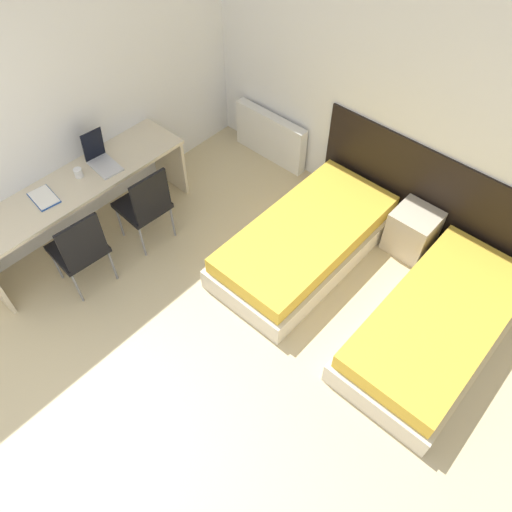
{
  "coord_description": "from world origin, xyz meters",
  "views": [
    {
      "loc": [
        1.88,
        0.03,
        3.96
      ],
      "look_at": [
        0.0,
        2.12,
        0.55
      ],
      "focal_mm": 35.0,
      "sensor_mm": 36.0,
      "label": 1
    }
  ],
  "objects_px": {
    "nightstand": "(412,231)",
    "chair_near_laptop": "(145,204)",
    "bed_near_window": "(306,241)",
    "chair_near_notebook": "(80,248)",
    "bed_near_door": "(437,326)",
    "laptop": "(101,159)"
  },
  "relations": [
    {
      "from": "nightstand",
      "to": "chair_near_laptop",
      "type": "bearing_deg",
      "value": -140.42
    },
    {
      "from": "bed_near_window",
      "to": "chair_near_notebook",
      "type": "distance_m",
      "value": 2.15
    },
    {
      "from": "bed_near_door",
      "to": "chair_near_notebook",
      "type": "relative_size",
      "value": 2.13
    },
    {
      "from": "nightstand",
      "to": "chair_near_laptop",
      "type": "distance_m",
      "value": 2.67
    },
    {
      "from": "bed_near_door",
      "to": "nightstand",
      "type": "relative_size",
      "value": 4.05
    },
    {
      "from": "bed_near_window",
      "to": "bed_near_door",
      "type": "xyz_separation_m",
      "value": [
        1.46,
        0.0,
        0.0
      ]
    },
    {
      "from": "bed_near_window",
      "to": "nightstand",
      "type": "relative_size",
      "value": 4.05
    },
    {
      "from": "bed_near_door",
      "to": "laptop",
      "type": "relative_size",
      "value": 5.46
    },
    {
      "from": "laptop",
      "to": "bed_near_window",
      "type": "bearing_deg",
      "value": 32.47
    },
    {
      "from": "bed_near_window",
      "to": "chair_near_laptop",
      "type": "relative_size",
      "value": 2.13
    },
    {
      "from": "bed_near_window",
      "to": "laptop",
      "type": "xyz_separation_m",
      "value": [
        -1.84,
        -0.96,
        0.62
      ]
    },
    {
      "from": "chair_near_laptop",
      "to": "chair_near_notebook",
      "type": "relative_size",
      "value": 1.0
    },
    {
      "from": "bed_near_door",
      "to": "chair_near_laptop",
      "type": "bearing_deg",
      "value": -162.01
    },
    {
      "from": "bed_near_door",
      "to": "nightstand",
      "type": "height_order",
      "value": "nightstand"
    },
    {
      "from": "bed_near_door",
      "to": "chair_near_notebook",
      "type": "distance_m",
      "value": 3.26
    },
    {
      "from": "bed_near_window",
      "to": "chair_near_laptop",
      "type": "bearing_deg",
      "value": -145.59
    },
    {
      "from": "nightstand",
      "to": "chair_near_notebook",
      "type": "bearing_deg",
      "value": -129.78
    },
    {
      "from": "chair_near_laptop",
      "to": "bed_near_window",
      "type": "bearing_deg",
      "value": 37.19
    },
    {
      "from": "bed_near_window",
      "to": "chair_near_laptop",
      "type": "xyz_separation_m",
      "value": [
        -1.32,
        -0.9,
        0.32
      ]
    },
    {
      "from": "bed_near_window",
      "to": "chair_near_laptop",
      "type": "height_order",
      "value": "chair_near_laptop"
    },
    {
      "from": "chair_near_laptop",
      "to": "chair_near_notebook",
      "type": "distance_m",
      "value": 0.77
    },
    {
      "from": "bed_near_door",
      "to": "chair_near_laptop",
      "type": "xyz_separation_m",
      "value": [
        -2.78,
        -0.9,
        0.32
      ]
    }
  ]
}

